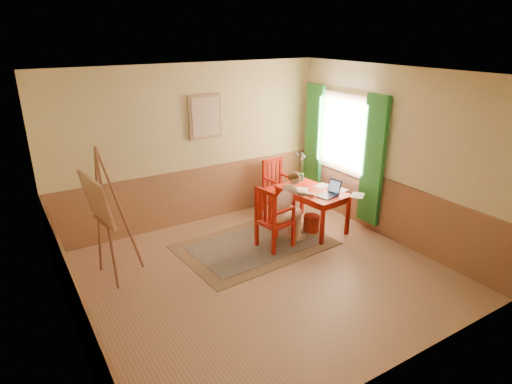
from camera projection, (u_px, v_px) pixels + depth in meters
room at (262, 183)px, 5.69m from camera, size 5.04×4.54×2.84m
wainscot at (234, 224)px, 6.65m from camera, size 5.00×4.50×1.00m
window at (342, 145)px, 7.78m from camera, size 0.12×2.01×2.20m
wall_portrait at (205, 117)px, 7.39m from camera, size 0.60×0.05×0.76m
rug at (255, 245)px, 7.04m from camera, size 2.51×1.77×0.02m
table at (312, 195)px, 7.43m from camera, size 0.85×1.28×0.72m
chair_left at (273, 218)px, 6.79m from camera, size 0.54×0.52×1.04m
chair_back at (277, 186)px, 8.20m from camera, size 0.47×0.49×1.02m
figure at (287, 205)px, 6.91m from camera, size 0.92×0.46×1.20m
laptop at (330, 192)px, 7.15m from camera, size 0.44×0.32×0.24m
papers at (330, 190)px, 7.38m from camera, size 0.98×1.01×0.00m
vase at (302, 168)px, 7.78m from camera, size 0.17×0.26×0.52m
wastebasket at (311, 223)px, 7.48m from camera, size 0.32×0.32×0.30m
easel at (100, 204)px, 5.71m from camera, size 0.69×0.86×1.92m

